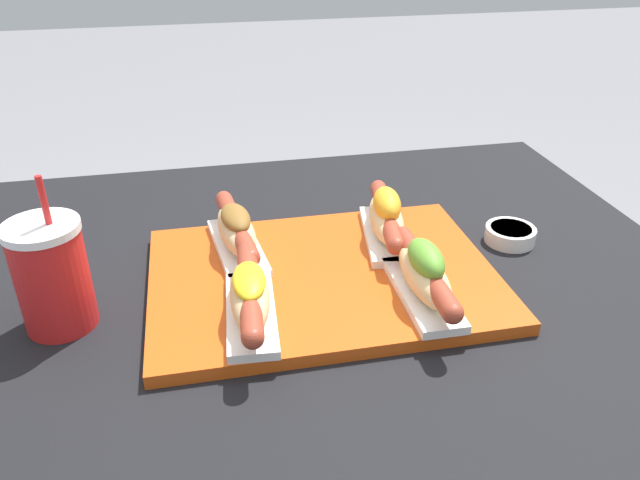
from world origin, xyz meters
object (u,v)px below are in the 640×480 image
(serving_tray, at_px, (323,277))
(hot_dog_3, at_px, (386,218))
(hot_dog_2, at_px, (237,231))
(hot_dog_0, at_px, (250,295))
(sauce_bowl, at_px, (510,234))
(drink_cup, at_px, (52,276))
(hot_dog_1, at_px, (424,274))

(serving_tray, xyz_separation_m, hot_dog_3, (0.11, 0.07, 0.04))
(hot_dog_3, bearing_deg, hot_dog_2, 177.74)
(hot_dog_0, relative_size, hot_dog_2, 1.00)
(hot_dog_2, bearing_deg, hot_dog_3, -2.26)
(sauce_bowl, relative_size, drink_cup, 0.38)
(hot_dog_0, bearing_deg, serving_tray, 37.75)
(hot_dog_1, bearing_deg, drink_cup, 172.29)
(sauce_bowl, height_order, drink_cup, drink_cup)
(hot_dog_2, bearing_deg, serving_tray, -36.93)
(hot_dog_1, relative_size, hot_dog_2, 1.01)
(hot_dog_3, bearing_deg, drink_cup, -167.78)
(hot_dog_2, bearing_deg, drink_cup, -155.20)
(serving_tray, distance_m, hot_dog_1, 0.15)
(hot_dog_3, bearing_deg, hot_dog_1, -89.35)
(hot_dog_0, xyz_separation_m, sauce_bowl, (0.42, 0.14, -0.04))
(serving_tray, relative_size, hot_dog_3, 2.23)
(hot_dog_2, relative_size, sauce_bowl, 2.76)
(hot_dog_1, xyz_separation_m, drink_cup, (-0.46, 0.06, 0.02))
(hot_dog_0, distance_m, hot_dog_1, 0.22)
(hot_dog_3, distance_m, sauce_bowl, 0.20)
(hot_dog_3, xyz_separation_m, sauce_bowl, (0.20, -0.02, -0.04))
(hot_dog_0, xyz_separation_m, hot_dog_1, (0.22, -0.00, 0.00))
(hot_dog_2, distance_m, hot_dog_3, 0.22)
(hot_dog_2, height_order, hot_dog_3, hot_dog_3)
(hot_dog_1, relative_size, drink_cup, 1.06)
(hot_dog_1, distance_m, hot_dog_2, 0.28)
(serving_tray, xyz_separation_m, hot_dog_2, (-0.11, 0.08, 0.04))
(serving_tray, xyz_separation_m, hot_dog_0, (-0.11, -0.08, 0.04))
(serving_tray, relative_size, hot_dog_1, 2.21)
(serving_tray, distance_m, hot_dog_0, 0.14)
(serving_tray, relative_size, hot_dog_2, 2.22)
(hot_dog_3, relative_size, drink_cup, 1.05)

